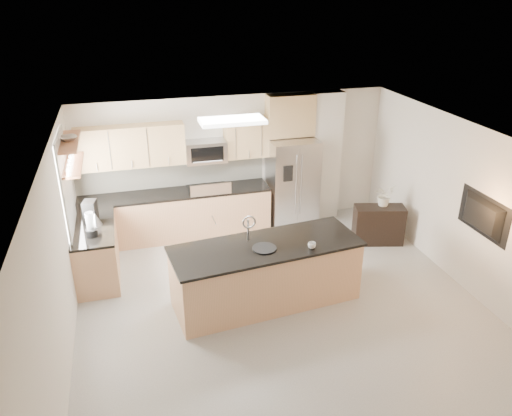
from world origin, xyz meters
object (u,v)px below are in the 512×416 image
object	(u,v)px
platter	(264,248)
coffee_maker	(90,212)
cup	(312,245)
flower_vase	(385,190)
range	(209,211)
kettle	(95,219)
credenza	(379,225)
island	(266,273)
refrigerator	(292,183)
microwave	(206,151)
blender	(91,226)
television	(479,216)
bowl	(68,138)

from	to	relation	value
platter	coffee_maker	size ratio (longest dim) A/B	0.96
cup	flower_vase	size ratio (longest dim) A/B	0.19
range	cup	distance (m)	3.00
kettle	platter	bearing A→B (deg)	-33.52
credenza	flower_vase	bearing A→B (deg)	51.27
island	credenza	size ratio (longest dim) A/B	3.20
refrigerator	cup	distance (m)	2.80
microwave	blender	world-z (taller)	microwave
microwave	platter	xyz separation A→B (m)	(0.35, -2.73, -0.64)
range	television	size ratio (longest dim) A/B	1.06
credenza	platter	distance (m)	3.03
range	kettle	size ratio (longest dim) A/B	4.57
cup	bowl	distance (m)	3.98
island	flower_vase	bearing A→B (deg)	20.67
island	bowl	world-z (taller)	bowl
cup	blender	size ratio (longest dim) A/B	0.29
platter	blender	xyz separation A→B (m)	(-2.43, 1.19, 0.11)
island	platter	xyz separation A→B (m)	(-0.06, -0.11, 0.50)
range	flower_vase	xyz separation A→B (m)	(3.07, -1.16, 0.56)
microwave	credenza	size ratio (longest dim) A/B	0.83
blender	bowl	distance (m)	1.37
cup	platter	bearing A→B (deg)	166.31
range	coffee_maker	distance (m)	2.36
credenza	coffee_maker	distance (m)	5.14
range	credenza	world-z (taller)	range
credenza	flower_vase	world-z (taller)	flower_vase
microwave	bowl	xyz separation A→B (m)	(-2.25, -1.09, 0.75)
coffee_maker	microwave	bearing A→B (deg)	25.88
cup	microwave	bearing A→B (deg)	109.51
refrigerator	kettle	distance (m)	3.82
credenza	blender	size ratio (longest dim) A/B	2.27
bowl	television	size ratio (longest dim) A/B	0.32
bowl	credenza	bearing A→B (deg)	-2.86
cup	coffee_maker	distance (m)	3.64
credenza	platter	bearing A→B (deg)	-137.89
blender	range	bearing A→B (deg)	34.41
refrigerator	island	bearing A→B (deg)	-116.93
kettle	flower_vase	distance (m)	5.10
range	refrigerator	world-z (taller)	refrigerator
microwave	flower_vase	world-z (taller)	microwave
credenza	blender	distance (m)	5.11
flower_vase	cup	bearing A→B (deg)	-141.82
cup	television	bearing A→B (deg)	-8.03
refrigerator	television	world-z (taller)	refrigerator
range	refrigerator	distance (m)	1.71
range	bowl	bearing A→B (deg)	-156.72
refrigerator	bowl	distance (m)	4.28
cup	flower_vase	world-z (taller)	flower_vase
microwave	coffee_maker	world-z (taller)	microwave
credenza	refrigerator	bearing A→B (deg)	152.61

